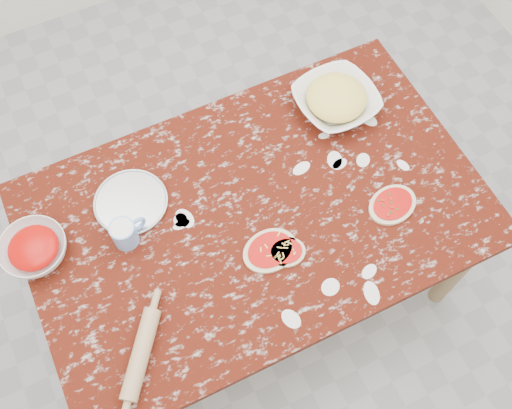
% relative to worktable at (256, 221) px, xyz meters
% --- Properties ---
extents(ground, '(4.00, 4.00, 0.00)m').
position_rel_worktable_xyz_m(ground, '(0.00, 0.00, -0.67)').
color(ground, gray).
extents(worktable, '(1.60, 1.00, 0.75)m').
position_rel_worktable_xyz_m(worktable, '(0.00, 0.00, 0.00)').
color(worktable, '#3C0F07').
rests_on(worktable, ground).
extents(pizza_tray, '(0.29, 0.29, 0.01)m').
position_rel_worktable_xyz_m(pizza_tray, '(-0.39, 0.22, 0.09)').
color(pizza_tray, '#B2B2B7').
rests_on(pizza_tray, worktable).
extents(sauce_bowl, '(0.25, 0.25, 0.07)m').
position_rel_worktable_xyz_m(sauce_bowl, '(-0.74, 0.18, 0.12)').
color(sauce_bowl, white).
rests_on(sauce_bowl, worktable).
extents(cheese_bowl, '(0.33, 0.33, 0.07)m').
position_rel_worktable_xyz_m(cheese_bowl, '(0.47, 0.27, 0.12)').
color(cheese_bowl, white).
rests_on(cheese_bowl, worktable).
extents(flour_mug, '(0.13, 0.09, 0.10)m').
position_rel_worktable_xyz_m(flour_mug, '(-0.44, 0.09, 0.14)').
color(flour_mug, '#76A6E9').
rests_on(flour_mug, worktable).
extents(pizza_left, '(0.21, 0.17, 0.02)m').
position_rel_worktable_xyz_m(pizza_left, '(-0.02, -0.16, 0.09)').
color(pizza_left, beige).
rests_on(pizza_left, worktable).
extents(pizza_mid, '(0.15, 0.14, 0.02)m').
position_rel_worktable_xyz_m(pizza_mid, '(0.02, -0.19, 0.09)').
color(pizza_mid, beige).
rests_on(pizza_mid, worktable).
extents(pizza_right, '(0.21, 0.17, 0.02)m').
position_rel_worktable_xyz_m(pizza_right, '(0.44, -0.19, 0.09)').
color(pizza_right, beige).
rests_on(pizza_right, worktable).
extents(rolling_pin, '(0.21, 0.26, 0.06)m').
position_rel_worktable_xyz_m(rolling_pin, '(-0.54, -0.30, 0.11)').
color(rolling_pin, tan).
rests_on(rolling_pin, worktable).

